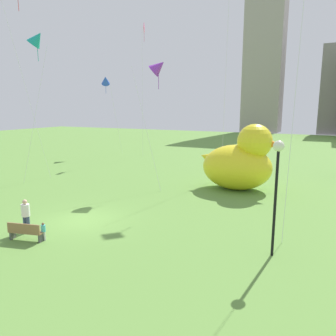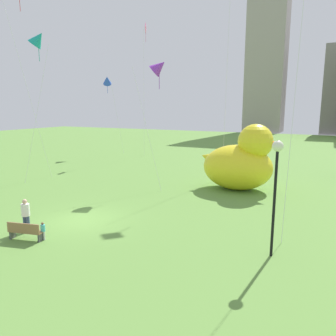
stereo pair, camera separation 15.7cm
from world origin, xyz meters
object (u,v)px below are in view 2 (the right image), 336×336
Objects in this scene: park_bench at (25,231)px; kite_pink at (145,36)px; person_adult at (26,214)px; kite_purple at (159,67)px; lamppost at (276,171)px; giant_inflatable_duck at (240,162)px; kite_teal at (38,39)px; kite_blue at (107,80)px; person_child at (43,230)px.

kite_pink reaches higher than park_bench.
kite_purple reaches higher than person_adult.
park_bench is 11.89m from lamppost.
giant_inflatable_duck is 1.24× the size of lamppost.
kite_teal reaches higher than park_bench.
kite_teal is (-7.49, 8.41, 10.63)m from person_adult.
lamppost is at bearing -41.38° from kite_blue.
giant_inflatable_duck reaches higher than person_child.
person_child is 0.07× the size of kite_teal.
person_adult is at bearing -119.27° from giant_inflatable_duck.
person_adult reaches higher than person_child.
lamppost is 15.13m from kite_purple.
giant_inflatable_duck is 0.50× the size of kite_teal.
kite_teal is (-19.24, 5.62, 7.84)m from lamppost.
lamppost is (11.75, 2.79, 2.79)m from person_adult.
kite_pink is (-9.02, 26.87, 14.67)m from park_bench.
giant_inflatable_duck is at bearing -38.49° from kite_pink.
person_child is at bearing -162.51° from lamppost.
park_bench is 0.17× the size of kite_purple.
person_child is 0.05× the size of kite_pink.
person_adult is 14.85m from kite_purple.
lamppost is (10.12, 3.19, 3.25)m from person_child.
kite_purple reaches higher than park_bench.
kite_purple is at bearing -55.92° from kite_pink.
giant_inflatable_duck is (5.97, 13.94, 1.69)m from person_child.
kite_teal reaches higher than person_adult.
kite_pink reaches higher than lamppost.
kite_pink is at bearing 124.08° from kite_purple.
kite_blue reaches higher than giant_inflatable_duck.
kite_teal reaches higher than person_child.
person_adult is at bearing -72.68° from kite_pink.
kite_pink is at bearing 10.65° from kite_blue.
kite_teal is 9.78m from kite_purple.
kite_purple is at bearing -41.09° from kite_blue.
lamppost is 32.64m from kite_pink.
kite_pink is at bearing 141.51° from giant_inflatable_duck.
kite_pink is 17.74m from kite_purple.
kite_blue is (-5.38, -1.01, -5.29)m from kite_pink.
giant_inflatable_duck is 18.50m from kite_teal.
giant_inflatable_duck reaches higher than park_bench.
lamppost is (4.15, -10.75, 1.56)m from giant_inflatable_duck.
park_bench is at bearing -71.45° from kite_pink.
person_child is at bearing -88.46° from kite_purple.
kite_purple is (-10.46, 9.34, 5.68)m from lamppost.
park_bench is 0.11× the size of kite_pink.
kite_blue is at bearing 119.10° from park_bench.
kite_teal is at bearing -161.21° from giant_inflatable_duck.
kite_pink reaches higher than kite_teal.
kite_teal is (-8.39, 9.24, 11.10)m from park_bench.
kite_teal is at bearing 132.21° from park_bench.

